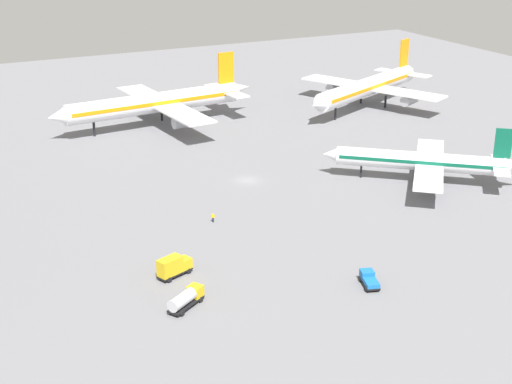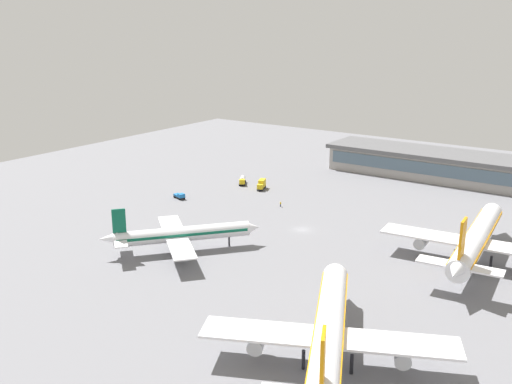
{
  "view_description": "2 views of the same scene",
  "coord_description": "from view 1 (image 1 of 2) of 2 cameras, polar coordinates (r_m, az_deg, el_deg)",
  "views": [
    {
      "loc": [
        127.67,
        -61.42,
        52.62
      ],
      "look_at": [
        19.75,
        -7.78,
        5.7
      ],
      "focal_mm": 52.28,
      "sensor_mm": 36.0,
      "label": 1
    },
    {
      "loc": [
        -77.16,
        133.52,
        54.44
      ],
      "look_at": [
        20.08,
        -6.58,
        6.01
      ],
      "focal_mm": 41.37,
      "sensor_mm": 36.0,
      "label": 2
    }
  ],
  "objects": [
    {
      "name": "airplane_taxiing",
      "position": [
        207.08,
        8.59,
        7.98
      ],
      "size": [
        41.21,
        49.67,
        16.09
      ],
      "rotation": [
        0.0,
        0.0,
        5.15
      ],
      "color": "white",
      "rests_on": "ground"
    },
    {
      "name": "pushback_tractor",
      "position": [
        111.36,
        8.64,
        -6.62
      ],
      "size": [
        4.77,
        3.27,
        1.9
      ],
      "rotation": [
        0.0,
        0.0,
        2.84
      ],
      "color": "black",
      "rests_on": "ground"
    },
    {
      "name": "airplane_distant",
      "position": [
        188.67,
        -7.61,
        6.79
      ],
      "size": [
        44.02,
        54.69,
        16.63
      ],
      "rotation": [
        0.0,
        0.0,
        4.8
      ],
      "color": "white",
      "rests_on": "ground"
    },
    {
      "name": "fuel_truck",
      "position": [
        104.74,
        -5.39,
        -8.12
      ],
      "size": [
        4.98,
        6.34,
        2.5
      ],
      "rotation": [
        0.0,
        0.0,
        2.14
      ],
      "color": "black",
      "rests_on": "ground"
    },
    {
      "name": "ground",
      "position": [
        151.13,
        -0.69,
        0.9
      ],
      "size": [
        288.0,
        288.0,
        0.0
      ],
      "primitive_type": "plane",
      "color": "slate"
    },
    {
      "name": "catering_truck",
      "position": [
        112.91,
        -6.32,
        -5.68
      ],
      "size": [
        3.77,
        5.91,
        3.3
      ],
      "rotation": [
        0.0,
        0.0,
        1.93
      ],
      "color": "black",
      "rests_on": "ground"
    },
    {
      "name": "ground_crew_worker",
      "position": [
        131.42,
        -3.31,
        -1.96
      ],
      "size": [
        0.43,
        0.57,
        1.67
      ],
      "rotation": [
        0.0,
        0.0,
        2.99
      ],
      "color": "#1E2338",
      "rests_on": "ground"
    },
    {
      "name": "airplane_at_gate",
      "position": [
        152.31,
        12.68,
        2.3
      ],
      "size": [
        29.65,
        33.26,
        12.24
      ],
      "rotation": [
        0.0,
        0.0,
        4.02
      ],
      "color": "white",
      "rests_on": "ground"
    }
  ]
}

